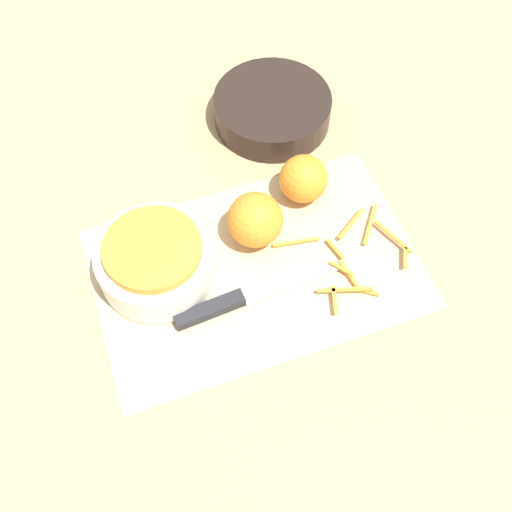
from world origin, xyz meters
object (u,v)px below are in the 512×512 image
(orange_left, at_px, (255,220))
(orange_right, at_px, (304,179))
(bowl_speckled, at_px, (155,260))
(knife, at_px, (229,302))
(bowl_dark, at_px, (272,109))

(orange_left, height_order, orange_right, orange_left)
(bowl_speckled, bearing_deg, knife, -46.20)
(bowl_dark, relative_size, knife, 0.78)
(orange_right, bearing_deg, orange_left, -152.76)
(knife, relative_size, orange_right, 3.38)
(bowl_speckled, bearing_deg, orange_right, 14.18)
(bowl_dark, xyz_separation_m, orange_left, (-0.10, -0.21, 0.02))
(knife, bearing_deg, orange_left, 49.33)
(bowl_dark, distance_m, orange_right, 0.16)
(bowl_speckled, xyz_separation_m, knife, (0.08, -0.08, -0.03))
(bowl_speckled, bearing_deg, bowl_dark, 41.65)
(bowl_speckled, bearing_deg, orange_left, 5.08)
(knife, bearing_deg, orange_right, 37.17)
(knife, xyz_separation_m, orange_left, (0.07, 0.09, 0.03))
(bowl_speckled, xyz_separation_m, bowl_dark, (0.25, 0.22, -0.02))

